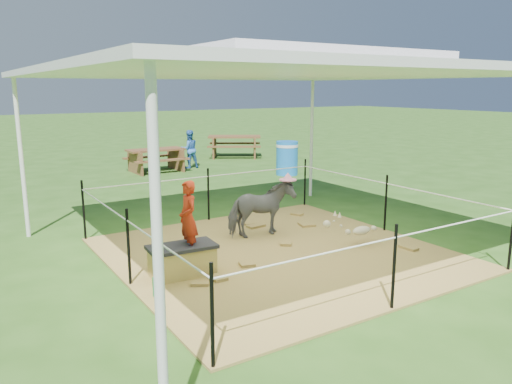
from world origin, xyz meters
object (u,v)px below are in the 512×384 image
foal (362,229)px  distant_person (189,149)px  pony (261,209)px  straw_bale (182,262)px  picnic_table_near (156,160)px  green_bottle (155,287)px  woman (188,211)px  trash_barrel (287,158)px  picnic_table_far (235,146)px

foal → distant_person: size_ratio=0.78×
foal → pony: bearing=129.2°
straw_bale → distant_person: bearing=64.6°
foal → picnic_table_near: 8.48m
green_bottle → picnic_table_near: (3.36, 8.63, 0.20)m
green_bottle → picnic_table_near: size_ratio=0.14×
woman → pony: woman is taller
foal → picnic_table_near: (-0.10, 8.48, 0.06)m
trash_barrel → distant_person: (-1.84, 2.59, 0.11)m
picnic_table_far → woman: bearing=-91.5°
green_bottle → foal: size_ratio=0.25×
straw_bale → trash_barrel: size_ratio=0.86×
pony → woman: bearing=122.7°
picnic_table_near → green_bottle: bearing=-112.3°
woman → trash_barrel: bearing=139.3°
woman → green_bottle: bearing=-51.0°
green_bottle → foal: 3.47m
woman → picnic_table_far: (6.25, 9.67, -0.50)m
pony → distant_person: 7.65m
trash_barrel → picnic_table_near: size_ratio=0.58×
straw_bale → pony: pony is taller
green_bottle → trash_barrel: trash_barrel is taller
foal → trash_barrel: size_ratio=0.96×
straw_bale → green_bottle: (-0.55, -0.45, -0.07)m
green_bottle → picnic_table_far: size_ratio=0.12×
picnic_table_far → distant_person: size_ratio=1.57×
woman → picnic_table_far: bearing=151.4°
green_bottle → picnic_table_far: bearing=55.7°
trash_barrel → picnic_table_far: 4.04m
pony → picnic_table_far: (4.53, 8.76, -0.11)m
green_bottle → foal: (3.46, 0.15, 0.14)m
straw_bale → woman: bearing=-0.0°
green_bottle → straw_bale: bearing=39.3°
straw_bale → picnic_table_near: picnic_table_near is taller
straw_bale → distant_person: size_ratio=0.70×
pony → foal: pony is taller
straw_bale → foal: 2.93m
trash_barrel → picnic_table_near: trash_barrel is taller
woman → pony: (1.72, 0.92, -0.40)m
picnic_table_far → straw_bale: bearing=-91.9°
green_bottle → pony: 2.76m
green_bottle → picnic_table_far: picnic_table_far is taller
trash_barrel → distant_person: bearing=125.4°
trash_barrel → picnic_table_near: bearing=139.9°
green_bottle → woman: bearing=34.7°
green_bottle → trash_barrel: (6.33, 6.13, 0.34)m
picnic_table_near → picnic_table_far: 3.84m
straw_bale → green_bottle: straw_bale is taller
woman → trash_barrel: woman is taller
woman → green_bottle: 1.09m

